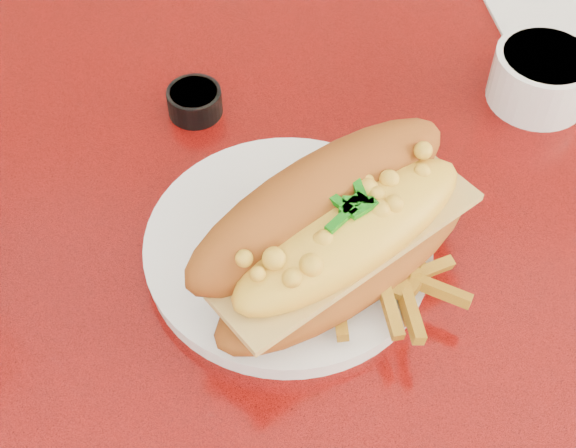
# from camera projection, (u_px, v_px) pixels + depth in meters

# --- Properties ---
(diner_table) EXTENTS (1.23, 0.83, 0.77)m
(diner_table) POSITION_uv_depth(u_px,v_px,m) (502.00, 375.00, 0.77)
(diner_table) COLOR red
(diner_table) RESTS_ON ground
(booth_bench_far) EXTENTS (1.20, 0.51, 0.90)m
(booth_bench_far) POSITION_uv_depth(u_px,v_px,m) (448.00, 76.00, 1.52)
(booth_bench_far) COLOR maroon
(booth_bench_far) RESTS_ON ground
(dinner_plate) EXTENTS (0.24, 0.24, 0.02)m
(dinner_plate) POSITION_uv_depth(u_px,v_px,m) (288.00, 247.00, 0.65)
(dinner_plate) COLOR white
(dinner_plate) RESTS_ON diner_table
(mac_hoagie) EXTENTS (0.25, 0.26, 0.11)m
(mac_hoagie) POSITION_uv_depth(u_px,v_px,m) (339.00, 231.00, 0.59)
(mac_hoagie) COLOR #994F18
(mac_hoagie) RESTS_ON dinner_plate
(fries_pile) EXTENTS (0.14, 0.14, 0.04)m
(fries_pile) POSITION_uv_depth(u_px,v_px,m) (354.00, 256.00, 0.62)
(fries_pile) COLOR #BD8C20
(fries_pile) RESTS_ON dinner_plate
(fork) EXTENTS (0.02, 0.14, 0.00)m
(fork) POSITION_uv_depth(u_px,v_px,m) (355.00, 251.00, 0.64)
(fork) COLOR silver
(fork) RESTS_ON dinner_plate
(gravy_ramekin) EXTENTS (0.10, 0.10, 0.05)m
(gravy_ramekin) POSITION_uv_depth(u_px,v_px,m) (542.00, 76.00, 0.75)
(gravy_ramekin) COLOR white
(gravy_ramekin) RESTS_ON diner_table
(sauce_cup_left) EXTENTS (0.06, 0.06, 0.03)m
(sauce_cup_left) POSITION_uv_depth(u_px,v_px,m) (195.00, 101.00, 0.75)
(sauce_cup_left) COLOR black
(sauce_cup_left) RESTS_ON diner_table
(paper_napkin) EXTENTS (0.14, 0.14, 0.00)m
(paper_napkin) POSITION_uv_depth(u_px,v_px,m) (542.00, 10.00, 0.86)
(paper_napkin) COLOR white
(paper_napkin) RESTS_ON diner_table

